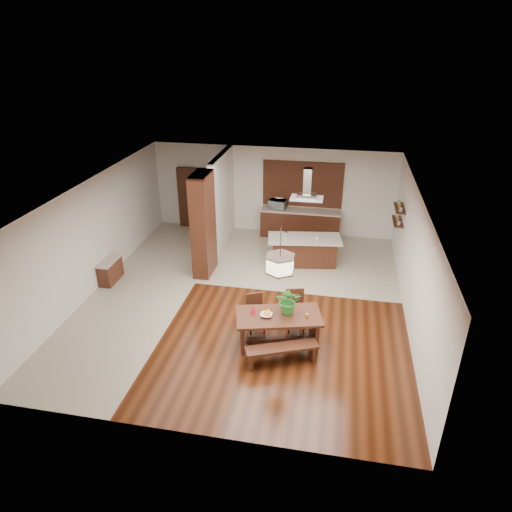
% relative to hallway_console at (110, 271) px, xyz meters
% --- Properties ---
extents(room_shell, '(9.00, 9.04, 2.92)m').
position_rel_hallway_console_xyz_m(room_shell, '(3.81, -0.20, 1.75)').
color(room_shell, '#331609').
rests_on(room_shell, ground).
extents(tile_hallway, '(2.50, 9.00, 0.01)m').
position_rel_hallway_console_xyz_m(tile_hallway, '(1.06, -0.20, -0.31)').
color(tile_hallway, '#BBB29C').
rests_on(tile_hallway, ground).
extents(tile_kitchen, '(5.50, 4.00, 0.01)m').
position_rel_hallway_console_xyz_m(tile_kitchen, '(5.06, 2.30, -0.31)').
color(tile_kitchen, '#BBB29C').
rests_on(tile_kitchen, ground).
extents(soffit_band, '(8.00, 9.00, 0.02)m').
position_rel_hallway_console_xyz_m(soffit_band, '(3.81, -0.20, 2.57)').
color(soffit_band, '#422210').
rests_on(soffit_band, room_shell).
extents(partition_pier, '(0.45, 1.00, 2.90)m').
position_rel_hallway_console_xyz_m(partition_pier, '(2.41, 1.00, 1.14)').
color(partition_pier, black).
rests_on(partition_pier, ground).
extents(partition_stub, '(0.18, 2.40, 2.90)m').
position_rel_hallway_console_xyz_m(partition_stub, '(2.41, 3.10, 1.14)').
color(partition_stub, silver).
rests_on(partition_stub, ground).
extents(hallway_console, '(0.37, 0.88, 0.63)m').
position_rel_hallway_console_xyz_m(hallway_console, '(0.00, 0.00, 0.00)').
color(hallway_console, black).
rests_on(hallway_console, ground).
extents(hallway_doorway, '(1.10, 0.20, 2.10)m').
position_rel_hallway_console_xyz_m(hallway_doorway, '(1.11, 4.20, 0.74)').
color(hallway_doorway, black).
rests_on(hallway_doorway, ground).
extents(rear_counter, '(2.60, 0.62, 0.95)m').
position_rel_hallway_console_xyz_m(rear_counter, '(4.81, 4.00, 0.16)').
color(rear_counter, black).
rests_on(rear_counter, ground).
extents(kitchen_window, '(2.60, 0.08, 1.50)m').
position_rel_hallway_console_xyz_m(kitchen_window, '(4.81, 4.26, 1.44)').
color(kitchen_window, '#A45A31').
rests_on(kitchen_window, room_shell).
extents(shelf_lower, '(0.26, 0.90, 0.04)m').
position_rel_hallway_console_xyz_m(shelf_lower, '(7.68, 2.40, 1.08)').
color(shelf_lower, black).
rests_on(shelf_lower, room_shell).
extents(shelf_upper, '(0.26, 0.90, 0.04)m').
position_rel_hallway_console_xyz_m(shelf_upper, '(7.68, 2.40, 1.49)').
color(shelf_upper, black).
rests_on(shelf_upper, room_shell).
extents(dining_table, '(1.99, 1.34, 0.76)m').
position_rel_hallway_console_xyz_m(dining_table, '(4.94, -1.93, 0.24)').
color(dining_table, black).
rests_on(dining_table, ground).
extents(dining_bench, '(1.53, 0.88, 0.43)m').
position_rel_hallway_console_xyz_m(dining_bench, '(5.10, -2.57, -0.10)').
color(dining_bench, black).
rests_on(dining_bench, ground).
extents(dining_chair_left, '(0.52, 0.52, 0.89)m').
position_rel_hallway_console_xyz_m(dining_chair_left, '(4.36, -1.51, 0.13)').
color(dining_chair_left, black).
rests_on(dining_chair_left, ground).
extents(dining_chair_right, '(0.52, 0.52, 0.95)m').
position_rel_hallway_console_xyz_m(dining_chair_right, '(5.24, -1.28, 0.16)').
color(dining_chair_right, black).
rests_on(dining_chair_right, ground).
extents(pendant_lantern, '(0.64, 0.64, 1.31)m').
position_rel_hallway_console_xyz_m(pendant_lantern, '(4.94, -1.93, 1.93)').
color(pendant_lantern, '#F5E3BC').
rests_on(pendant_lantern, room_shell).
extents(foliage_plant, '(0.57, 0.50, 0.59)m').
position_rel_hallway_console_xyz_m(foliage_plant, '(5.12, -1.79, 0.74)').
color(foliage_plant, '#2B7627').
rests_on(foliage_plant, dining_table).
extents(fruit_bowl, '(0.27, 0.27, 0.06)m').
position_rel_hallway_console_xyz_m(fruit_bowl, '(4.68, -2.03, 0.47)').
color(fruit_bowl, beige).
rests_on(fruit_bowl, dining_table).
extents(napkin_cone, '(0.16, 0.16, 0.20)m').
position_rel_hallway_console_xyz_m(napkin_cone, '(4.39, -1.97, 0.54)').
color(napkin_cone, red).
rests_on(napkin_cone, dining_table).
extents(gold_ornament, '(0.07, 0.07, 0.09)m').
position_rel_hallway_console_xyz_m(gold_ornament, '(5.54, -1.92, 0.49)').
color(gold_ornament, gold).
rests_on(gold_ornament, dining_table).
extents(kitchen_island, '(2.21, 1.21, 0.87)m').
position_rel_hallway_console_xyz_m(kitchen_island, '(5.12, 2.02, 0.13)').
color(kitchen_island, black).
rests_on(kitchen_island, ground).
extents(range_hood, '(0.90, 0.55, 0.87)m').
position_rel_hallway_console_xyz_m(range_hood, '(5.12, 2.02, 2.15)').
color(range_hood, silver).
rests_on(range_hood, room_shell).
extents(island_cup, '(0.12, 0.12, 0.09)m').
position_rel_hallway_console_xyz_m(island_cup, '(5.49, 1.88, 0.59)').
color(island_cup, silver).
rests_on(island_cup, kitchen_island).
extents(microwave, '(0.62, 0.49, 0.30)m').
position_rel_hallway_console_xyz_m(microwave, '(4.04, 3.99, 0.79)').
color(microwave, silver).
rests_on(microwave, rear_counter).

